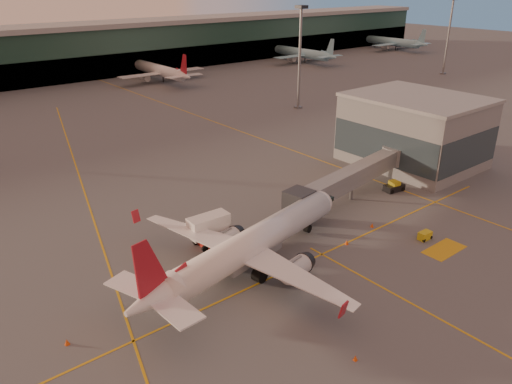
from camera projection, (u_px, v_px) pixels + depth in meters
ground at (323, 286)px, 55.99m from camera, size 600.00×600.00×0.00m
taxi_markings at (100, 184)px, 83.46m from camera, size 100.12×173.00×0.01m
gate_building at (414, 131)px, 90.53m from camera, size 18.40×22.40×12.60m
mast_east_near at (300, 50)px, 126.09m from camera, size 2.40×2.40×25.60m
mast_east_far at (449, 31)px, 172.33m from camera, size 2.40×2.40×25.60m
distant_aircraft_row at (57, 95)px, 146.35m from camera, size 350.00×34.00×13.00m
main_airplane at (249, 246)px, 57.56m from camera, size 33.82×30.71×10.27m
jet_bridge at (357, 175)px, 77.50m from camera, size 30.12×7.64×5.32m
catering_truck at (209, 228)px, 63.77m from camera, size 5.44×2.62×4.15m
gpu_cart at (425, 236)px, 65.84m from camera, size 1.91×1.18×1.09m
pushback_tug at (394, 187)px, 80.72m from camera, size 3.53×2.28×1.69m
cone_nose at (372, 225)px, 69.15m from camera, size 0.45×0.45×0.58m
cone_tail at (67, 342)px, 47.03m from camera, size 0.48×0.48×0.61m
cone_wing_right at (355, 358)px, 45.11m from camera, size 0.41×0.41×0.52m
cone_wing_left at (166, 220)px, 70.66m from camera, size 0.45×0.45×0.57m
cone_fwd at (347, 242)px, 64.68m from camera, size 0.50×0.50×0.64m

